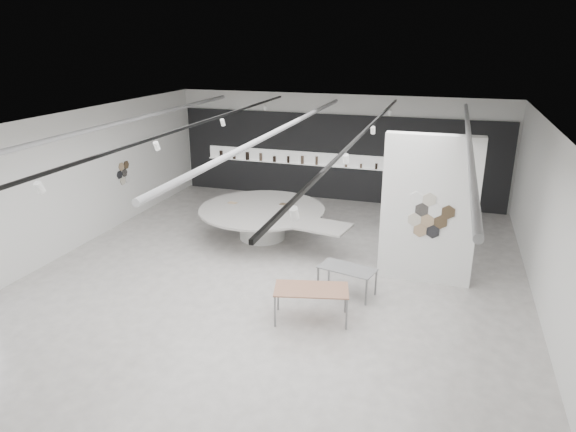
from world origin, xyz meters
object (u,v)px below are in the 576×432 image
(partition_column, at_px, (429,210))
(sample_table_wood, at_px, (311,291))
(kitchen_counter, at_px, (420,197))
(sample_table_stone, at_px, (347,270))
(display_island, at_px, (264,219))

(partition_column, relative_size, sample_table_wood, 2.15)
(sample_table_wood, distance_m, kitchen_counter, 8.36)
(sample_table_wood, height_order, kitchen_counter, kitchen_counter)
(sample_table_stone, relative_size, kitchen_counter, 0.83)
(partition_column, xyz_separation_m, display_island, (-4.66, 1.39, -1.19))
(partition_column, xyz_separation_m, kitchen_counter, (-0.47, 5.52, -1.32))
(display_island, bearing_deg, sample_table_wood, -47.71)
(partition_column, relative_size, kitchen_counter, 2.13)
(partition_column, relative_size, sample_table_stone, 2.58)
(kitchen_counter, bearing_deg, partition_column, -84.53)
(partition_column, bearing_deg, sample_table_stone, -141.28)
(partition_column, height_order, display_island, partition_column)
(sample_table_stone, xyz_separation_m, kitchen_counter, (1.17, 6.83, -0.12))
(sample_table_wood, bearing_deg, partition_column, 51.55)
(display_island, bearing_deg, sample_table_stone, -31.50)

